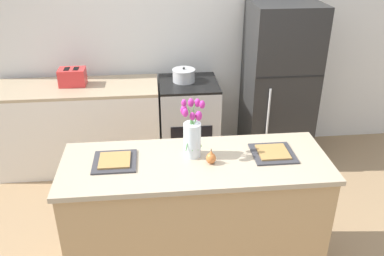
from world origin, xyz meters
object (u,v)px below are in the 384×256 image
at_px(plate_setting_left, 115,161).
at_px(plate_setting_right, 273,153).
at_px(flower_vase, 192,134).
at_px(pear_figurine, 211,158).
at_px(cooking_pot, 184,75).
at_px(refrigerator, 278,85).
at_px(stove_range, 189,122).
at_px(toaster, 72,77).

xyz_separation_m(plate_setting_left, plate_setting_right, (1.07, 0.00, 0.00)).
xyz_separation_m(flower_vase, plate_setting_right, (0.55, -0.04, -0.15)).
relative_size(pear_figurine, cooking_pot, 0.46).
height_order(refrigerator, cooking_pot, refrigerator).
distance_m(pear_figurine, plate_setting_right, 0.45).
distance_m(stove_range, pear_figurine, 1.73).
relative_size(plate_setting_left, toaster, 1.02).
xyz_separation_m(refrigerator, plate_setting_left, (-1.59, -1.56, 0.12)).
bearing_deg(pear_figurine, plate_setting_left, 173.45).
bearing_deg(flower_vase, toaster, 123.72).
height_order(stove_range, plate_setting_right, plate_setting_right).
bearing_deg(cooking_pot, flower_vase, -92.57).
relative_size(flower_vase, pear_figurine, 3.91).
xyz_separation_m(stove_range, pear_figurine, (-0.00, -1.64, 0.54)).
height_order(stove_range, plate_setting_left, plate_setting_left).
xyz_separation_m(stove_range, plate_setting_left, (-0.64, -1.56, 0.51)).
bearing_deg(refrigerator, pear_figurine, -120.20).
xyz_separation_m(plate_setting_right, cooking_pot, (-0.48, 1.60, 0.01)).
height_order(refrigerator, plate_setting_left, refrigerator).
distance_m(pear_figurine, plate_setting_left, 0.64).
bearing_deg(flower_vase, plate_setting_left, -175.67).
bearing_deg(pear_figurine, plate_setting_right, 9.40).
bearing_deg(cooking_pot, toaster, 179.77).
distance_m(plate_setting_left, toaster, 1.69).
bearing_deg(refrigerator, plate_setting_right, -108.17).
xyz_separation_m(pear_figurine, cooking_pot, (-0.04, 1.67, -0.02)).
bearing_deg(cooking_pot, pear_figurine, -88.51).
height_order(flower_vase, toaster, flower_vase).
relative_size(plate_setting_right, toaster, 1.02).
distance_m(pear_figurine, cooking_pot, 1.68).
xyz_separation_m(pear_figurine, plate_setting_right, (0.44, 0.07, -0.03)).
bearing_deg(pear_figurine, refrigerator, 59.80).
xyz_separation_m(toaster, cooking_pot, (1.12, -0.00, -0.02)).
bearing_deg(toaster, flower_vase, -56.28).
xyz_separation_m(flower_vase, pear_figurine, (0.11, -0.11, -0.12)).
relative_size(pear_figurine, toaster, 0.39).
relative_size(refrigerator, plate_setting_left, 5.93).
height_order(plate_setting_left, toaster, toaster).
xyz_separation_m(plate_setting_left, toaster, (-0.53, 1.61, 0.03)).
xyz_separation_m(plate_setting_right, toaster, (-1.60, 1.61, 0.03)).
relative_size(stove_range, cooking_pot, 3.88).
height_order(flower_vase, plate_setting_right, flower_vase).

